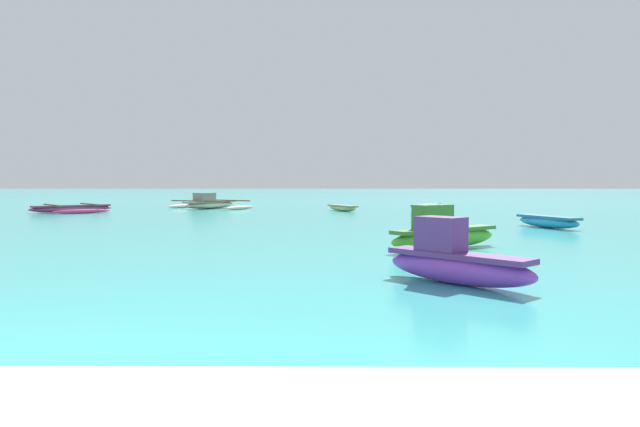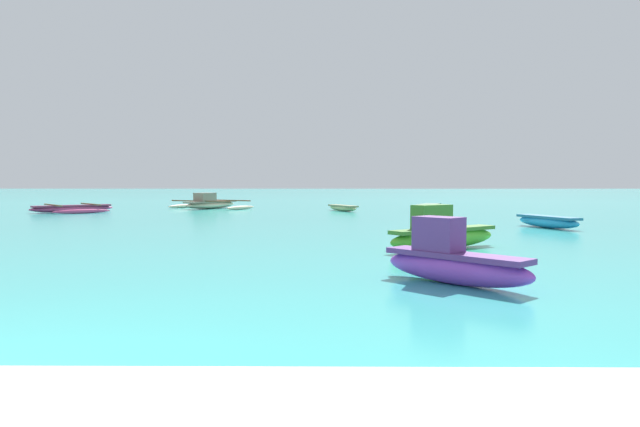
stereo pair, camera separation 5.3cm
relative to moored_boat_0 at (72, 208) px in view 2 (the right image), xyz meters
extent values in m
ellipsoid|color=#B33C6E|center=(0.00, 0.00, -0.01)|extent=(3.33, 2.96, 0.35)
cube|color=#6F2D49|center=(0.00, 0.00, 0.12)|extent=(3.08, 2.75, 0.08)
cylinder|color=brown|center=(0.66, 0.56, 0.18)|extent=(1.92, 2.24, 0.07)
cylinder|color=brown|center=(-0.66, -0.56, 0.18)|extent=(1.92, 2.24, 0.07)
ellipsoid|color=#B33C6E|center=(-0.93, 1.10, -0.08)|extent=(2.11, 1.83, 0.20)
ellipsoid|color=#B33C6E|center=(0.93, -1.10, -0.08)|extent=(2.11, 1.83, 0.20)
ellipsoid|color=purple|center=(14.02, -19.14, 0.04)|extent=(1.99, 2.07, 0.45)
cube|color=#5E3078|center=(14.02, -19.14, 0.23)|extent=(1.85, 1.91, 0.08)
cube|color=#5E3078|center=(13.82, -18.92, 0.52)|extent=(0.76, 0.77, 0.50)
ellipsoid|color=#CADB8F|center=(13.04, 1.27, -0.03)|extent=(1.59, 2.47, 0.30)
cube|color=#7C855B|center=(13.04, 1.27, 0.07)|extent=(1.48, 2.29, 0.08)
ellipsoid|color=#2CA0DD|center=(19.23, -9.12, 0.01)|extent=(1.41, 2.61, 0.38)
cube|color=#246586|center=(19.23, -9.12, 0.16)|extent=(1.31, 2.41, 0.08)
ellipsoid|color=beige|center=(5.92, 3.77, 0.02)|extent=(2.61, 3.72, 0.41)
cube|color=gray|center=(5.92, 3.77, 0.19)|extent=(2.43, 3.44, 0.08)
cube|color=gray|center=(5.69, 3.35, 0.46)|extent=(1.15, 1.28, 0.46)
cylinder|color=brown|center=(6.34, 4.51, 0.25)|extent=(3.58, 2.07, 0.07)
cylinder|color=brown|center=(5.50, 3.02, 0.25)|extent=(3.58, 2.07, 0.07)
ellipsoid|color=beige|center=(4.15, 4.77, -0.08)|extent=(1.30, 2.09, 0.20)
ellipsoid|color=beige|center=(7.69, 2.76, -0.08)|extent=(1.30, 2.09, 0.20)
ellipsoid|color=#58B52E|center=(14.74, -14.90, 0.05)|extent=(2.82, 2.24, 0.46)
cube|color=#3D7026|center=(14.74, -14.90, 0.24)|extent=(2.60, 2.08, 0.08)
cube|color=#3D7026|center=(14.43, -15.13, 0.53)|extent=(0.95, 0.84, 0.51)
ellipsoid|color=#57A57D|center=(16.97, -0.24, 0.02)|extent=(2.03, 3.44, 0.40)
cube|color=#3C6751|center=(16.97, -0.24, 0.18)|extent=(1.90, 3.17, 0.08)
camera|label=1|loc=(12.11, -27.21, 1.27)|focal=32.00mm
camera|label=2|loc=(12.17, -27.21, 1.27)|focal=32.00mm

